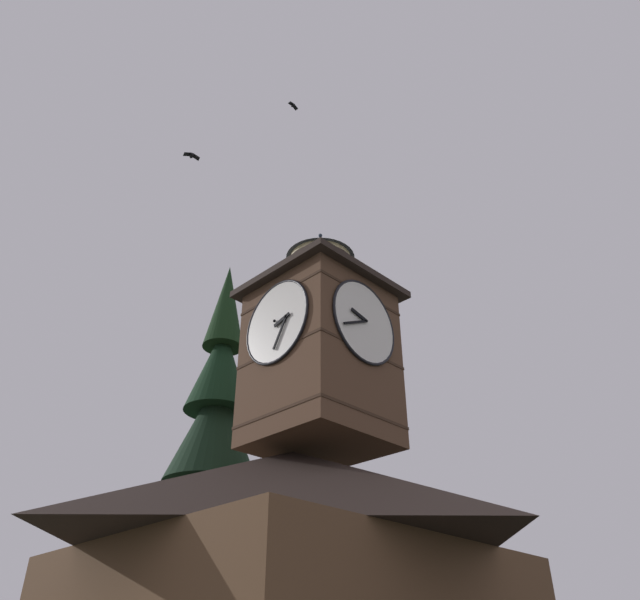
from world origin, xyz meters
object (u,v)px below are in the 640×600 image
flying_bird_low (293,105)px  moon (193,475)px  clock_tower (320,348)px  building_main (290,573)px  flying_bird_high (192,156)px  pine_tree_behind (208,499)px

flying_bird_low → moon: bearing=-119.9°
clock_tower → flying_bird_low: (2.71, 1.17, 9.40)m
clock_tower → building_main: bearing=-60.8°
building_main → flying_bird_high: flying_bird_high is taller
building_main → moon: bearing=-118.3°
clock_tower → pine_tree_behind: (-0.63, -6.89, -3.98)m
flying_bird_high → flying_bird_low: size_ratio=1.45×
clock_tower → pine_tree_behind: bearing=-95.2°
building_main → clock_tower: size_ratio=1.34×
flying_bird_low → clock_tower: bearing=-156.7°
pine_tree_behind → building_main: bearing=79.8°
clock_tower → flying_bird_low: flying_bird_low is taller
moon → flying_bird_low: bearing=60.1°
pine_tree_behind → moon: size_ratio=8.93×
moon → flying_bird_high: flying_bird_high is taller
clock_tower → moon: moon is taller
building_main → moon: (-16.72, -31.00, 12.24)m
pine_tree_behind → flying_bird_high: flying_bird_high is taller
moon → flying_bird_low: flying_bird_low is taller
clock_tower → flying_bird_high: size_ratio=12.73×
moon → flying_bird_high: bearing=54.3°
pine_tree_behind → moon: (-15.63, -24.93, 8.87)m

